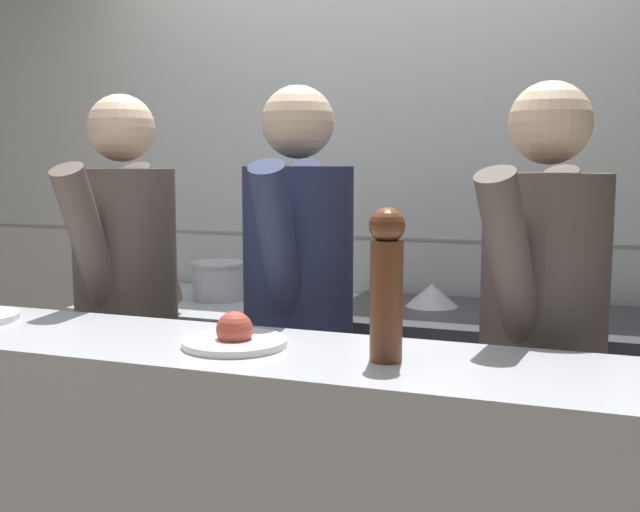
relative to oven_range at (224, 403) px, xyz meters
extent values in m
cube|color=silver|center=(0.52, 0.40, 0.85)|extent=(8.00, 0.06, 2.60)
cube|color=gray|center=(0.52, 0.37, 0.70)|extent=(8.00, 0.00, 0.01)
cube|color=maroon|center=(0.00, 0.00, -0.02)|extent=(1.02, 0.70, 0.86)
cube|color=#B7BABF|center=(0.00, 0.00, 0.43)|extent=(1.04, 0.71, 0.04)
cube|color=#B7BABF|center=(0.00, -0.33, 0.04)|extent=(0.91, 0.03, 0.10)
cube|color=#38383D|center=(1.16, 0.00, 0.01)|extent=(1.24, 0.65, 0.92)
cylinder|color=#B7BABF|center=(-0.03, 0.02, 0.53)|extent=(0.22, 0.22, 0.16)
cylinder|color=#B7BABF|center=(-0.03, 0.02, 0.60)|extent=(0.23, 0.23, 0.01)
cone|color=#B7BABF|center=(0.88, 0.08, 0.51)|extent=(0.21, 0.21, 0.09)
cube|color=#B7BABF|center=(1.39, -0.13, 0.47)|extent=(0.22, 0.09, 0.01)
cube|color=black|center=(1.23, -0.17, 0.48)|extent=(0.11, 0.05, 0.02)
cylinder|color=white|center=(0.64, -1.17, 0.59)|extent=(0.26, 0.26, 0.02)
sphere|color=#B24733|center=(0.64, -1.17, 0.62)|extent=(0.09, 0.09, 0.09)
cylinder|color=brown|center=(1.02, -1.18, 0.72)|extent=(0.07, 0.07, 0.28)
sphere|color=brown|center=(1.02, -1.18, 0.89)|extent=(0.08, 0.08, 0.08)
cube|color=black|center=(-0.04, -0.63, -0.05)|extent=(0.31, 0.21, 0.80)
cylinder|color=brown|center=(-0.04, -0.63, 0.68)|extent=(0.37, 0.37, 0.66)
sphere|color=beige|center=(-0.04, -0.63, 1.14)|extent=(0.23, 0.23, 0.23)
cylinder|color=brown|center=(-0.06, -0.42, 0.75)|extent=(0.13, 0.34, 0.55)
cylinder|color=brown|center=(-0.03, -0.83, 0.75)|extent=(0.13, 0.34, 0.55)
cube|color=black|center=(0.58, -0.60, -0.05)|extent=(0.32, 0.22, 0.80)
cylinder|color=#262D4C|center=(0.58, -0.60, 0.68)|extent=(0.38, 0.38, 0.66)
sphere|color=beige|center=(0.58, -0.60, 1.15)|extent=(0.23, 0.23, 0.23)
cylinder|color=#262D4C|center=(0.56, -0.40, 0.76)|extent=(0.14, 0.34, 0.56)
cylinder|color=#262D4C|center=(0.61, -0.81, 0.76)|extent=(0.14, 0.34, 0.56)
cylinder|color=brown|center=(1.34, -0.66, 0.67)|extent=(0.44, 0.44, 0.66)
sphere|color=beige|center=(1.34, -0.66, 1.13)|extent=(0.22, 0.22, 0.22)
cylinder|color=brown|center=(1.40, -0.47, 0.75)|extent=(0.21, 0.34, 0.55)
cylinder|color=brown|center=(1.27, -0.85, 0.75)|extent=(0.21, 0.34, 0.55)
camera|label=1|loc=(1.44, -2.79, 1.02)|focal=42.00mm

